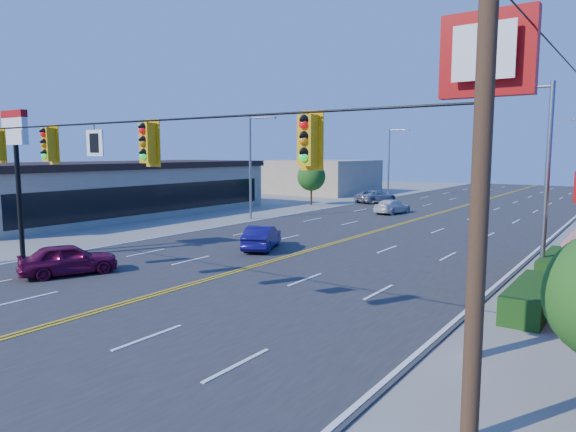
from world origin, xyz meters
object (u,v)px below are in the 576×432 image
Objects in this scene: car_magenta at (68,260)px; car_silver at (376,197)px; car_blue at (262,238)px; car_white at (392,207)px; signal_span at (70,162)px; kfc_pylon at (485,116)px; pizza_hut_sign at (16,152)px.

car_magenta reaches higher than car_silver.
car_white is at bearing -112.16° from car_blue.
signal_span is 31.83m from car_white.
signal_span is 40.23m from car_silver.
signal_span is 5.99× the size of car_white.
kfc_pylon is at bearing 123.18° from car_blue.
signal_span is at bearing 102.75° from car_white.
signal_span is at bearing 173.48° from car_magenta.
car_magenta reaches higher than car_blue.
car_white is at bearing 95.65° from signal_span.
pizza_hut_sign is 1.75× the size of car_magenta.
car_magenta is 1.01× the size of car_blue.
signal_span is at bearing -20.19° from pizza_hut_sign.
pizza_hut_sign is at bearing 102.78° from car_silver.
signal_span is 6.26× the size of car_blue.
car_magenta is (-16.41, -0.98, -5.38)m from kfc_pylon.
kfc_pylon is at bearing 0.00° from pizza_hut_sign.
kfc_pylon is 16.53m from car_blue.
kfc_pylon is at bearing 19.78° from signal_span.
car_white is 9.32m from car_silver.
kfc_pylon is 31.34m from car_white.
signal_span is 13.13m from car_blue.
car_white is at bearing 140.62° from car_silver.
car_magenta is (5.59, -0.98, -4.52)m from pizza_hut_sign.
car_silver reaches higher than car_blue.
signal_span is at bearing 118.96° from car_silver.
car_white is at bearing 74.15° from pizza_hut_sign.
pizza_hut_sign is 12.83m from car_blue.
signal_span reaches higher than car_blue.
car_silver is at bearing -49.34° from car_white.
car_magenta is 36.25m from car_silver.
car_blue is at bearing 100.00° from signal_span.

